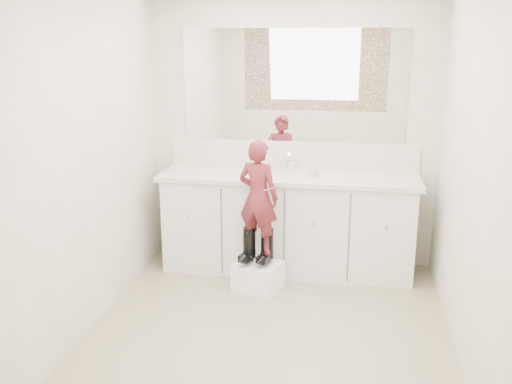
# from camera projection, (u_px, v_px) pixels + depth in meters

# --- Properties ---
(floor) EXTENTS (3.00, 3.00, 0.00)m
(floor) POSITION_uv_depth(u_px,v_px,m) (268.00, 334.00, 4.10)
(floor) COLOR #837056
(floor) RESTS_ON ground
(wall_back) EXTENTS (2.60, 0.00, 2.60)m
(wall_back) POSITION_uv_depth(u_px,v_px,m) (292.00, 135.00, 5.20)
(wall_back) COLOR beige
(wall_back) RESTS_ON floor
(wall_front) EXTENTS (2.60, 0.00, 2.60)m
(wall_front) POSITION_uv_depth(u_px,v_px,m) (216.00, 254.00, 2.35)
(wall_front) COLOR beige
(wall_front) RESTS_ON floor
(wall_left) EXTENTS (0.00, 3.00, 3.00)m
(wall_left) POSITION_uv_depth(u_px,v_px,m) (85.00, 165.00, 3.99)
(wall_left) COLOR beige
(wall_left) RESTS_ON floor
(wall_right) EXTENTS (0.00, 3.00, 3.00)m
(wall_right) POSITION_uv_depth(u_px,v_px,m) (474.00, 180.00, 3.57)
(wall_right) COLOR beige
(wall_right) RESTS_ON floor
(vanity_cabinet) EXTENTS (2.20, 0.55, 0.85)m
(vanity_cabinet) POSITION_uv_depth(u_px,v_px,m) (288.00, 225.00, 5.15)
(vanity_cabinet) COLOR silver
(vanity_cabinet) RESTS_ON floor
(countertop) EXTENTS (2.28, 0.58, 0.04)m
(countertop) POSITION_uv_depth(u_px,v_px,m) (288.00, 177.00, 5.02)
(countertop) COLOR beige
(countertop) RESTS_ON vanity_cabinet
(backsplash) EXTENTS (2.28, 0.03, 0.25)m
(backsplash) POSITION_uv_depth(u_px,v_px,m) (292.00, 155.00, 5.24)
(backsplash) COLOR beige
(backsplash) RESTS_ON countertop
(mirror) EXTENTS (2.00, 0.02, 1.00)m
(mirror) POSITION_uv_depth(u_px,v_px,m) (293.00, 86.00, 5.08)
(mirror) COLOR white
(mirror) RESTS_ON wall_back
(dot_panel) EXTENTS (2.00, 0.01, 1.20)m
(dot_panel) POSITION_uv_depth(u_px,v_px,m) (214.00, 147.00, 2.24)
(dot_panel) COLOR #472819
(dot_panel) RESTS_ON wall_front
(faucet) EXTENTS (0.08, 0.08, 0.10)m
(faucet) POSITION_uv_depth(u_px,v_px,m) (291.00, 165.00, 5.15)
(faucet) COLOR silver
(faucet) RESTS_ON countertop
(cup) EXTENTS (0.11, 0.11, 0.10)m
(cup) POSITION_uv_depth(u_px,v_px,m) (314.00, 171.00, 4.96)
(cup) COLOR beige
(cup) RESTS_ON countertop
(soap_bottle) EXTENTS (0.13, 0.13, 0.22)m
(soap_bottle) POSITION_uv_depth(u_px,v_px,m) (265.00, 160.00, 5.08)
(soap_bottle) COLOR silver
(soap_bottle) RESTS_ON countertop
(step_stool) EXTENTS (0.44, 0.40, 0.23)m
(step_stool) POSITION_uv_depth(u_px,v_px,m) (258.00, 276.00, 4.81)
(step_stool) COLOR white
(step_stool) RESTS_ON floor
(boot_left) EXTENTS (0.17, 0.23, 0.30)m
(boot_left) POSITION_uv_depth(u_px,v_px,m) (249.00, 245.00, 4.75)
(boot_left) COLOR black
(boot_left) RESTS_ON step_stool
(boot_right) EXTENTS (0.17, 0.23, 0.30)m
(boot_right) POSITION_uv_depth(u_px,v_px,m) (267.00, 246.00, 4.73)
(boot_right) COLOR black
(boot_right) RESTS_ON step_stool
(toddler) EXTENTS (0.40, 0.32, 0.95)m
(toddler) POSITION_uv_depth(u_px,v_px,m) (258.00, 197.00, 4.63)
(toddler) COLOR #9B2F35
(toddler) RESTS_ON step_stool
(toothbrush) EXTENTS (0.13, 0.05, 0.06)m
(toothbrush) POSITION_uv_depth(u_px,v_px,m) (266.00, 190.00, 4.55)
(toothbrush) COLOR #D5538D
(toothbrush) RESTS_ON toddler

